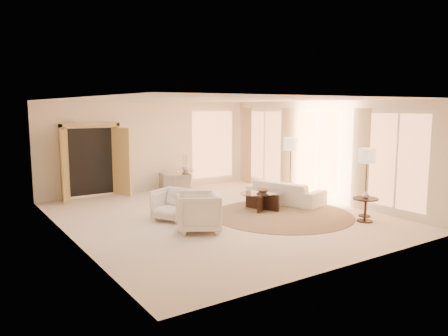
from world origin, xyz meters
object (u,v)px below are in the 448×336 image
sofa (285,192)px  end_vase (366,195)px  bowl (262,191)px  floor_lamp_far (367,159)px  coffee_table (262,199)px  armchair_right (199,210)px  side_table (185,178)px  armchair_left (173,203)px  side_vase (185,167)px  end_table (365,206)px  accent_chair (175,179)px  floor_lamp_near (291,147)px

sofa → end_vase: (0.22, -2.51, 0.32)m
bowl → floor_lamp_far: bearing=-49.8°
coffee_table → end_vase: bearing=-60.8°
sofa → coffee_table: sofa is taller
floor_lamp_far → end_vase: size_ratio=10.05×
armchair_right → side_table: 4.68m
armchair_right → bowl: bearing=138.7°
armchair_left → side_vase: side_vase is taller
bowl → armchair_left: bearing=171.5°
armchair_left → armchair_right: size_ratio=0.88×
bowl → end_table: bearing=-60.8°
accent_chair → end_table: 5.96m
floor_lamp_far → end_table: bearing=-140.2°
sofa → coffee_table: 1.06m
sofa → end_table: bearing=168.6°
bowl → end_vase: size_ratio=1.87×
side_table → end_table: bearing=-74.2°
armchair_left → armchair_right: (0.05, -1.14, 0.06)m
armchair_right → side_vase: size_ratio=4.17×
accent_chair → bowl: 3.46m
end_table → end_vase: (0.00, 0.00, 0.25)m
floor_lamp_near → end_vase: 3.13m
side_table → floor_lamp_far: size_ratio=0.39×
armchair_left → end_vase: size_ratio=4.89×
armchair_left → bowl: 2.41m
floor_lamp_near → end_vase: bearing=-97.2°
accent_chair → end_vase: size_ratio=5.46×
accent_chair → side_vase: 0.55m
sofa → armchair_left: 3.41m
armchair_left → end_vase: armchair_left is taller
armchair_right → floor_lamp_near: bearing=141.2°
armchair_left → armchair_right: armchair_right is taller
armchair_right → floor_lamp_near: floor_lamp_near is taller
side_table → end_vase: end_vase is taller
armchair_left → armchair_right: 1.14m
sofa → floor_lamp_far: bearing=178.8°
sofa → accent_chair: 3.58m
floor_lamp_near → end_vase: (-0.38, -2.99, -0.86)m
bowl → side_vase: 3.49m
armchair_right → armchair_left: bearing=-147.4°
armchair_left → side_vase: (2.01, 3.11, 0.34)m
armchair_left → sofa: bearing=60.8°
end_vase → side_vase: side_vase is taller
floor_lamp_far → bowl: floor_lamp_far is taller
sofa → end_vase: size_ratio=12.87×
coffee_table → floor_lamp_far: 2.76m
end_table → floor_lamp_far: floor_lamp_far is taller
floor_lamp_near → coffee_table: bearing=-155.3°
accent_chair → side_vase: side_vase is taller
armchair_left → accent_chair: 3.41m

